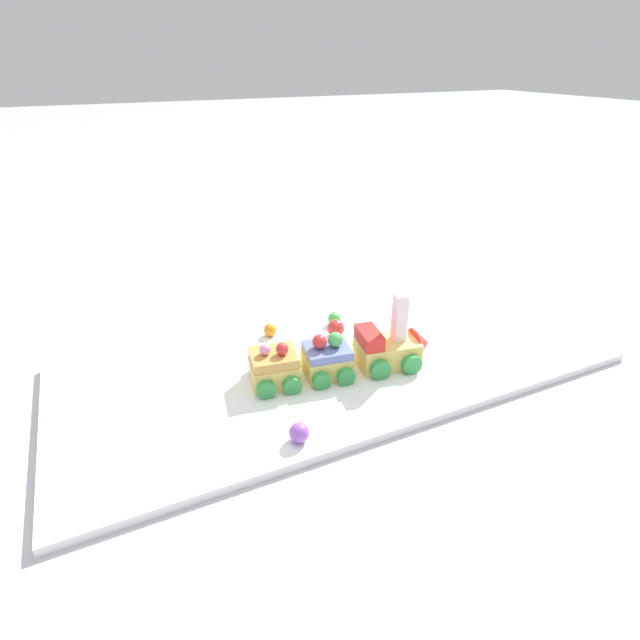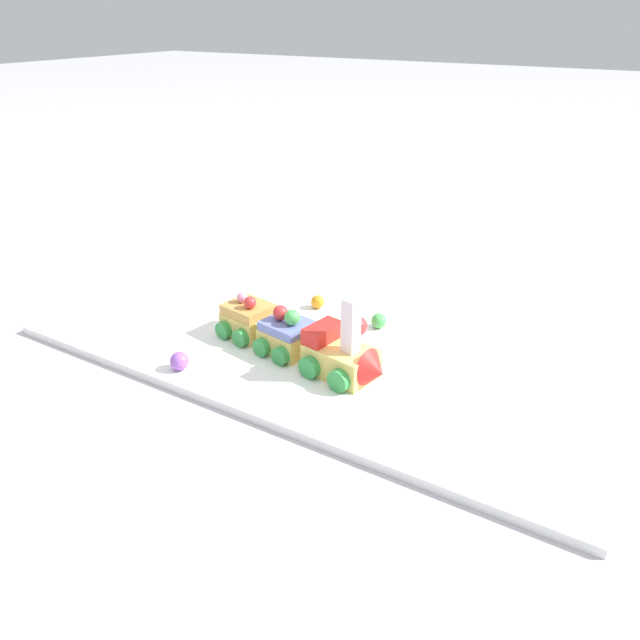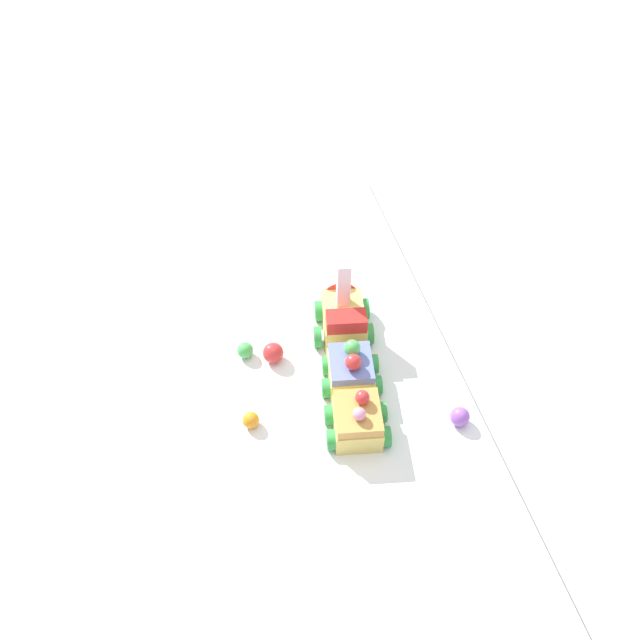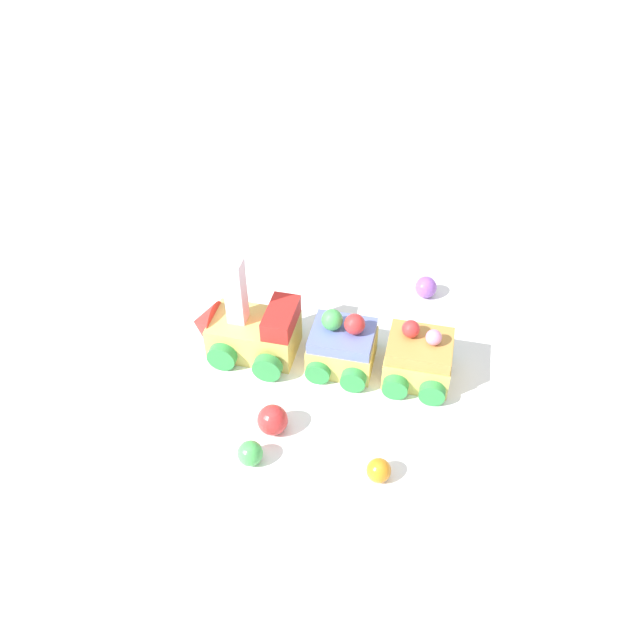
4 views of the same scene
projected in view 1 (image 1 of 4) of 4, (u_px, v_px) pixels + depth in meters
ground_plane at (337, 366)px, 0.77m from camera, size 10.00×10.00×0.00m
display_board at (337, 362)px, 0.76m from camera, size 0.82×0.35×0.01m
cake_train_locomotive at (393, 347)px, 0.74m from camera, size 0.12×0.09×0.11m
cake_car_blueberry at (327, 359)px, 0.72m from camera, size 0.07×0.09×0.07m
cake_car_caramel at (274, 368)px, 0.70m from camera, size 0.07×0.09×0.06m
gumball_orange at (270, 330)px, 0.82m from camera, size 0.02×0.02×0.02m
gumball_purple at (299, 433)px, 0.59m from camera, size 0.03×0.03×0.03m
gumball_green at (334, 318)px, 0.85m from camera, size 0.02×0.02×0.02m
gumball_red at (336, 328)px, 0.82m from camera, size 0.03×0.03×0.03m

